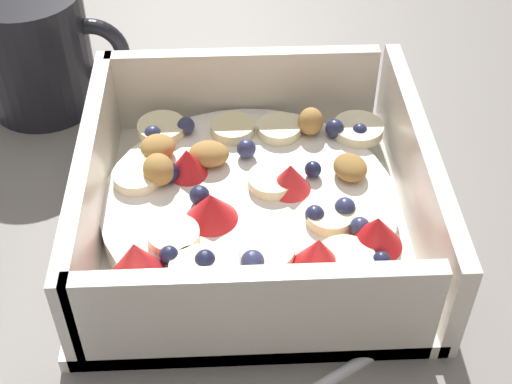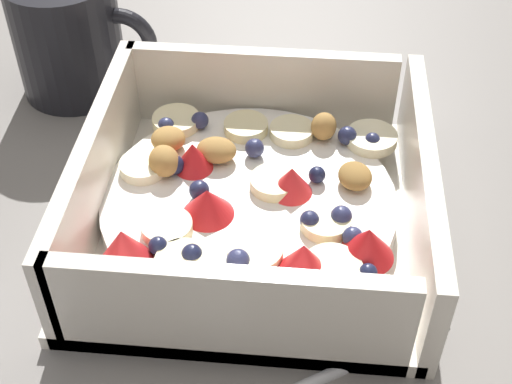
% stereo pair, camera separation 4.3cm
% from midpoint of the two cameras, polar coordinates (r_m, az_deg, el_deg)
% --- Properties ---
extents(ground_plane, '(2.40, 2.40, 0.00)m').
position_cam_midpoint_polar(ground_plane, '(0.46, -3.30, -1.42)').
color(ground_plane, gray).
extents(fruit_bowl, '(0.20, 0.20, 0.07)m').
position_cam_midpoint_polar(fruit_bowl, '(0.43, -2.89, -1.00)').
color(fruit_bowl, white).
rests_on(fruit_bowl, ground).
extents(coffee_mug, '(0.08, 0.11, 0.09)m').
position_cam_midpoint_polar(coffee_mug, '(0.56, -19.13, 10.46)').
color(coffee_mug, black).
rests_on(coffee_mug, ground).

